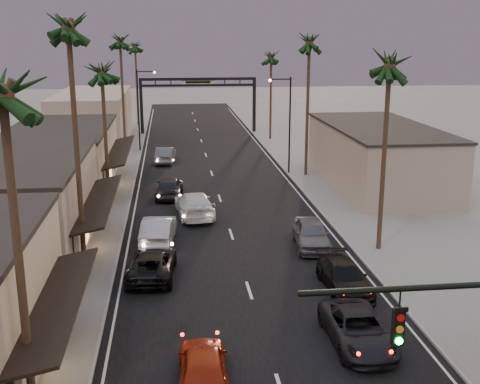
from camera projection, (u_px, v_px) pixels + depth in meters
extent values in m
plane|color=slate|center=(217.00, 189.00, 50.99)|extent=(200.00, 200.00, 0.00)
cube|color=black|center=(212.00, 176.00, 55.79)|extent=(14.00, 120.00, 0.02)
cube|color=slate|center=(115.00, 162.00, 61.43)|extent=(5.00, 92.00, 0.12)
cube|color=slate|center=(297.00, 158.00, 63.57)|extent=(5.00, 92.00, 0.12)
cube|color=#A08F80|center=(15.00, 209.00, 35.38)|extent=(8.00, 14.00, 5.50)
cube|color=beige|center=(61.00, 159.00, 50.81)|extent=(8.00, 16.00, 5.00)
cube|color=#A08F80|center=(93.00, 117.00, 72.77)|extent=(8.00, 20.00, 6.00)
cube|color=#A08F80|center=(378.00, 156.00, 51.93)|extent=(8.00, 18.00, 5.00)
cylinder|color=black|center=(462.00, 286.00, 15.11)|extent=(8.40, 0.16, 0.16)
cube|color=black|center=(398.00, 327.00, 15.20)|extent=(0.28, 0.22, 1.00)
cube|color=black|center=(141.00, 108.00, 78.08)|extent=(0.40, 0.40, 7.00)
cube|color=black|center=(254.00, 106.00, 79.75)|extent=(0.40, 0.40, 7.00)
cube|color=black|center=(198.00, 79.00, 78.00)|extent=(15.20, 0.35, 0.35)
cube|color=black|center=(198.00, 85.00, 78.20)|extent=(15.20, 0.30, 0.30)
cube|color=beige|center=(198.00, 82.00, 78.08)|extent=(4.20, 0.12, 1.00)
cylinder|color=black|center=(290.00, 126.00, 55.46)|extent=(0.16, 0.16, 9.00)
cylinder|color=black|center=(280.00, 79.00, 54.25)|extent=(2.00, 0.12, 0.12)
sphere|color=#FFD899|center=(270.00, 80.00, 54.17)|extent=(0.30, 0.30, 0.30)
cylinder|color=black|center=(138.00, 111.00, 66.32)|extent=(0.16, 0.16, 9.00)
cylinder|color=black|center=(146.00, 72.00, 65.34)|extent=(2.00, 0.12, 0.12)
sphere|color=#FFD899|center=(154.00, 72.00, 65.47)|extent=(0.30, 0.30, 0.30)
cylinder|color=#38281C|center=(20.00, 272.00, 18.84)|extent=(0.28, 0.28, 11.00)
sphere|color=black|center=(0.00, 75.00, 17.29)|extent=(3.20, 3.20, 3.20)
cylinder|color=#38281C|center=(77.00, 159.00, 31.08)|extent=(0.28, 0.28, 13.00)
sphere|color=black|center=(67.00, 16.00, 29.27)|extent=(3.20, 3.20, 3.20)
cylinder|color=#38281C|center=(106.00, 141.00, 44.91)|extent=(0.28, 0.28, 10.00)
sphere|color=black|center=(101.00, 65.00, 43.48)|extent=(3.20, 3.20, 3.20)
cylinder|color=#38281C|center=(123.00, 101.00, 62.90)|extent=(0.28, 0.28, 12.00)
sphere|color=black|center=(120.00, 36.00, 61.22)|extent=(3.20, 3.20, 3.20)
cylinder|color=#38281C|center=(384.00, 162.00, 35.19)|extent=(0.28, 0.28, 11.00)
sphere|color=black|center=(390.00, 55.00, 33.64)|extent=(3.20, 3.20, 3.20)
cylinder|color=#38281C|center=(307.00, 111.00, 54.27)|extent=(0.28, 0.28, 12.00)
sphere|color=black|center=(310.00, 36.00, 52.59)|extent=(3.20, 3.20, 3.20)
cylinder|color=#38281C|center=(271.00, 99.00, 73.74)|extent=(0.28, 0.28, 10.00)
sphere|color=black|center=(271.00, 52.00, 72.31)|extent=(3.20, 3.20, 3.20)
cylinder|color=#38281C|center=(137.00, 87.00, 85.16)|extent=(0.28, 0.28, 11.00)
sphere|color=black|center=(135.00, 43.00, 83.60)|extent=(3.20, 3.20, 3.20)
imported|color=#95220A|center=(203.00, 366.00, 22.32)|extent=(1.97, 4.63, 1.56)
imported|color=black|center=(152.00, 264.00, 32.38)|extent=(2.83, 5.41, 1.45)
imported|color=#A4A3A9|center=(158.00, 230.00, 37.66)|extent=(2.32, 5.38, 1.72)
imported|color=silver|center=(194.00, 204.00, 43.22)|extent=(2.96, 6.18, 1.74)
imported|color=black|center=(169.00, 187.00, 48.31)|extent=(2.45, 5.14, 1.70)
imported|color=#4D4E52|center=(165.00, 155.00, 61.26)|extent=(2.23, 5.07, 1.62)
imported|color=black|center=(358.00, 329.00, 25.29)|extent=(2.43, 5.18, 1.43)
imported|color=black|center=(344.00, 277.00, 30.68)|extent=(2.14, 5.04, 1.45)
imported|color=#55565B|center=(311.00, 234.00, 36.94)|extent=(2.46, 5.18, 1.71)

